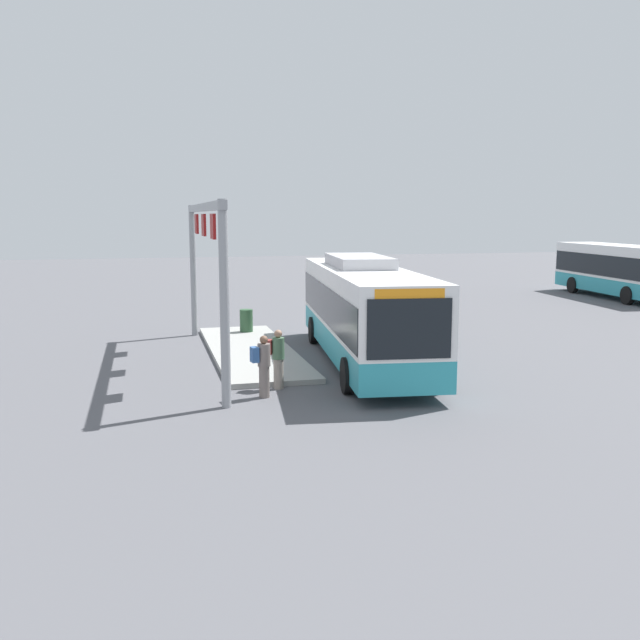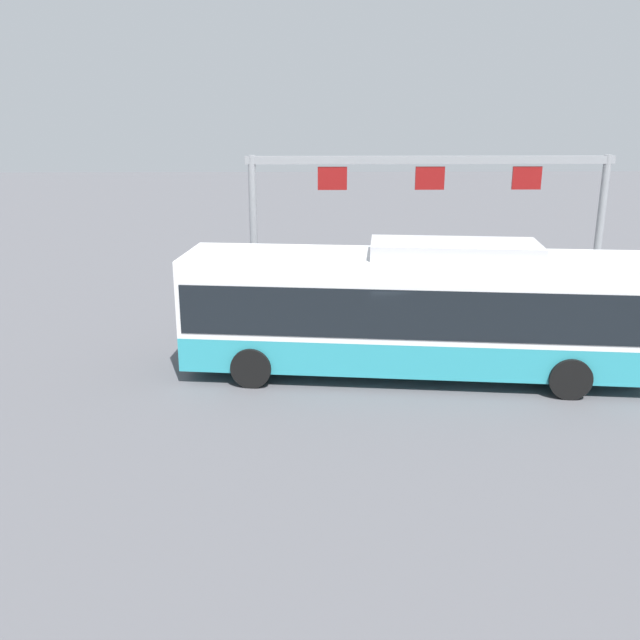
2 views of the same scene
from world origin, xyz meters
name	(u,v)px [view 1 (image 1 of 2)]	position (x,y,z in m)	size (l,w,h in m)	color
ground_plane	(363,362)	(0.00, 0.00, 0.00)	(120.00, 120.00, 0.00)	#56565B
platform_curb	(251,351)	(-2.34, -3.36, 0.08)	(10.00, 2.80, 0.16)	#9E9E99
bus_main	(363,308)	(-0.01, 0.00, 1.81)	(11.80, 3.85, 3.46)	teal
bus_background_left	(617,268)	(-13.58, 19.99, 1.78)	(9.97, 3.41, 3.10)	teal
person_boarding	(277,357)	(2.82, -3.41, 0.89)	(0.50, 0.60, 1.67)	gray
person_waiting_near	(263,365)	(3.66, -3.96, 0.89)	(0.39, 0.56, 1.67)	slate
platform_sign_gantry	(204,245)	(-1.09, -5.02, 3.85)	(11.34, 0.24, 5.20)	gray
trash_bin	(246,321)	(-5.99, -3.01, 0.61)	(0.52, 0.52, 0.90)	#2D5133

